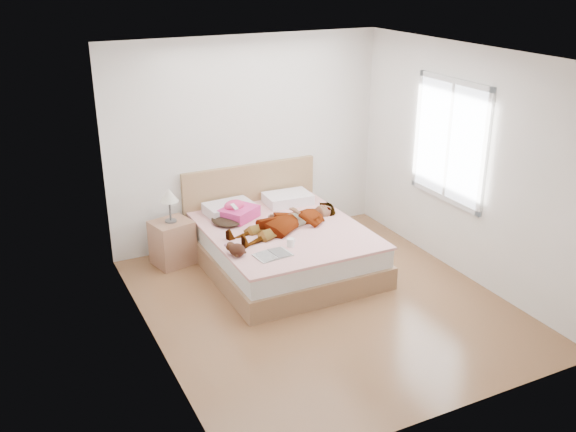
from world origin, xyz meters
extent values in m
plane|color=#4D2F18|center=(0.00, 0.00, 0.00)|extent=(4.00, 4.00, 0.00)
imported|color=white|center=(0.05, 0.97, 0.62)|extent=(1.62, 0.95, 0.21)
ellipsoid|color=black|center=(-0.52, 1.42, 0.55)|extent=(0.51, 0.57, 0.07)
cube|color=silver|center=(-0.45, 1.37, 0.71)|extent=(0.07, 0.11, 0.06)
plane|color=white|center=(0.00, 0.00, 2.60)|extent=(4.00, 4.00, 0.00)
plane|color=silver|center=(0.00, 2.00, 1.30)|extent=(3.60, 0.00, 3.60)
plane|color=white|center=(0.00, -2.00, 1.30)|extent=(3.60, 0.00, 3.60)
plane|color=silver|center=(-1.80, 0.00, 1.30)|extent=(0.00, 4.00, 4.00)
plane|color=silver|center=(1.80, 0.00, 1.30)|extent=(0.00, 4.00, 4.00)
cube|color=white|center=(1.78, 0.30, 1.50)|extent=(0.02, 1.10, 1.30)
cube|color=silver|center=(1.78, -0.28, 1.50)|extent=(0.04, 0.06, 1.42)
cube|color=silver|center=(1.78, 0.88, 1.50)|extent=(0.04, 0.06, 1.42)
cube|color=silver|center=(1.78, 0.30, 0.82)|extent=(0.04, 1.22, 0.06)
cube|color=silver|center=(1.78, 0.30, 2.18)|extent=(0.04, 1.22, 0.06)
cube|color=silver|center=(1.77, 0.30, 1.50)|extent=(0.03, 0.04, 1.30)
cube|color=olive|center=(0.00, 0.95, 0.13)|extent=(1.78, 2.08, 0.26)
cube|color=silver|center=(0.00, 0.95, 0.37)|extent=(1.70, 2.00, 0.22)
cube|color=silver|center=(0.00, 0.95, 0.49)|extent=(1.74, 2.04, 0.03)
cube|color=olive|center=(0.00, 1.96, 0.50)|extent=(1.80, 0.07, 1.00)
cube|color=white|center=(-0.40, 1.67, 0.57)|extent=(0.61, 0.44, 0.13)
cube|color=white|center=(0.40, 1.67, 0.57)|extent=(0.60, 0.43, 0.13)
cube|color=#EC409B|center=(-0.36, 1.46, 0.58)|extent=(0.55, 0.52, 0.14)
ellipsoid|color=#F24193|center=(-0.40, 1.51, 0.67)|extent=(0.29, 0.23, 0.13)
cube|color=silver|center=(-0.43, 0.34, 0.52)|extent=(0.40, 0.29, 0.01)
cube|color=white|center=(-0.53, 0.33, 0.52)|extent=(0.21, 0.27, 0.02)
cube|color=#2A2A2A|center=(-0.33, 0.35, 0.52)|extent=(0.21, 0.27, 0.02)
cylinder|color=white|center=(-0.16, 0.47, 0.56)|extent=(0.10, 0.10, 0.09)
torus|color=white|center=(-0.12, 0.48, 0.56)|extent=(0.07, 0.03, 0.07)
cylinder|color=black|center=(-0.16, 0.47, 0.59)|extent=(0.09, 0.09, 0.00)
ellipsoid|color=black|center=(-0.77, 0.50, 0.58)|extent=(0.22, 0.23, 0.14)
ellipsoid|color=#F5E3CC|center=(-0.76, 0.48, 0.59)|extent=(0.12, 0.12, 0.07)
sphere|color=black|center=(-0.81, 0.59, 0.59)|extent=(0.10, 0.10, 0.10)
sphere|color=pink|center=(-0.86, 0.61, 0.61)|extent=(0.04, 0.04, 0.04)
sphere|color=pink|center=(-0.79, 0.63, 0.61)|extent=(0.04, 0.04, 0.04)
ellipsoid|color=black|center=(-0.81, 0.44, 0.55)|extent=(0.06, 0.07, 0.03)
ellipsoid|color=#321E0D|center=(-0.70, 0.48, 0.55)|extent=(0.06, 0.07, 0.03)
cube|color=#8F6142|center=(-1.15, 1.65, 0.27)|extent=(0.52, 0.49, 0.54)
cylinder|color=#525252|center=(-1.15, 1.65, 0.55)|extent=(0.17, 0.17, 0.02)
cylinder|color=#4C4C4C|center=(-1.15, 1.65, 0.69)|extent=(0.03, 0.03, 0.28)
cone|color=silver|center=(-1.15, 1.65, 0.88)|extent=(0.26, 0.26, 0.16)
camera|label=1|loc=(-2.99, -5.23, 3.43)|focal=40.00mm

